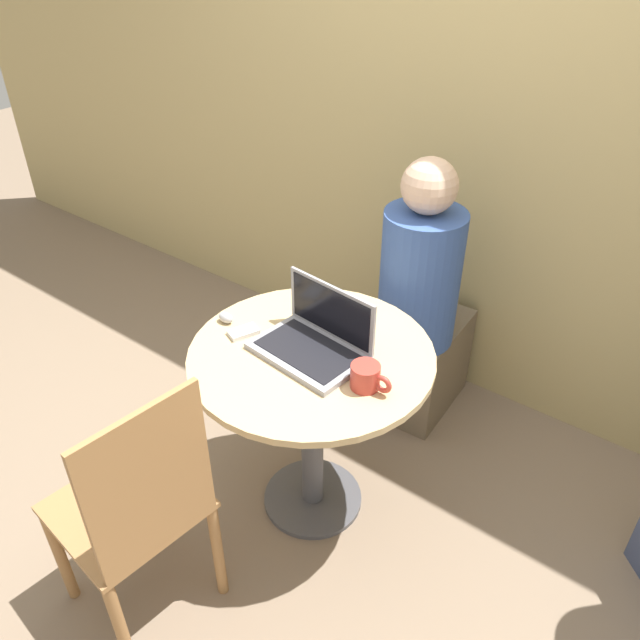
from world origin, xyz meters
The scene contains 9 objects.
ground_plane centered at (0.00, 0.00, 0.00)m, with size 12.00×12.00×0.00m, color #7F6B56.
back_wall centered at (0.00, 1.05, 1.30)m, with size 7.00×0.05×2.60m.
round_table centered at (0.00, 0.00, 0.56)m, with size 0.82×0.82×0.73m.
laptop centered at (0.00, 0.02, 0.77)m, with size 0.39×0.28×0.21m.
cell_phone centered at (-0.25, -0.06, 0.74)m, with size 0.09×0.11×0.02m.
computer_mouse centered at (-0.34, -0.04, 0.75)m, with size 0.06×0.04×0.04m.
coffee_cup centered at (0.24, -0.04, 0.77)m, with size 0.14×0.09×0.08m.
chair_empty centered at (-0.13, -0.66, 0.48)m, with size 0.44×0.44×0.94m.
person_seated centered at (0.04, 0.70, 0.51)m, with size 0.33×0.50×1.21m.
Camera 1 is at (1.00, -1.28, 1.97)m, focal length 35.00 mm.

